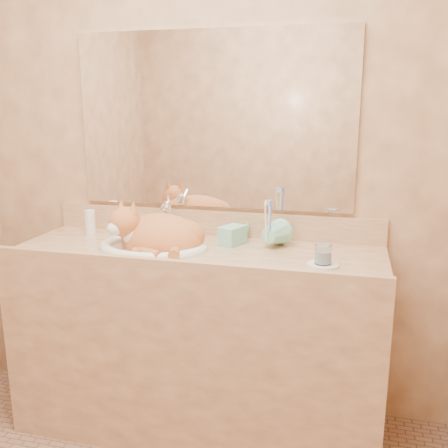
% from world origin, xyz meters
% --- Properties ---
extents(wall_back, '(2.40, 0.02, 2.50)m').
position_xyz_m(wall_back, '(0.00, 1.00, 1.25)').
color(wall_back, '#916242').
rests_on(wall_back, ground).
extents(vanity_counter, '(1.60, 0.55, 0.85)m').
position_xyz_m(vanity_counter, '(0.00, 0.72, 0.42)').
color(vanity_counter, '#936442').
rests_on(vanity_counter, floor).
extents(mirror, '(1.30, 0.02, 0.80)m').
position_xyz_m(mirror, '(0.00, 0.99, 1.39)').
color(mirror, white).
rests_on(mirror, wall_back).
extents(sink_basin, '(0.52, 0.46, 0.15)m').
position_xyz_m(sink_basin, '(-0.19, 0.70, 0.92)').
color(sink_basin, white).
rests_on(sink_basin, vanity_counter).
extents(faucet, '(0.06, 0.14, 0.19)m').
position_xyz_m(faucet, '(-0.19, 0.89, 0.94)').
color(faucet, white).
rests_on(faucet, vanity_counter).
extents(cat, '(0.48, 0.43, 0.22)m').
position_xyz_m(cat, '(-0.18, 0.72, 0.91)').
color(cat, '#B35729').
rests_on(cat, sink_basin).
extents(soap_dispenser, '(0.11, 0.11, 0.18)m').
position_xyz_m(soap_dispenser, '(0.10, 0.80, 0.94)').
color(soap_dispenser, '#7EC9AD').
rests_on(soap_dispenser, vanity_counter).
extents(toothbrush_cup, '(0.16, 0.16, 0.11)m').
position_xyz_m(toothbrush_cup, '(0.30, 0.80, 0.91)').
color(toothbrush_cup, '#7EC9AD').
rests_on(toothbrush_cup, vanity_counter).
extents(toothbrushes, '(0.04, 0.04, 0.22)m').
position_xyz_m(toothbrushes, '(0.30, 0.80, 0.98)').
color(toothbrushes, white).
rests_on(toothbrushes, toothbrush_cup).
extents(saucer, '(0.12, 0.12, 0.01)m').
position_xyz_m(saucer, '(0.54, 0.63, 0.85)').
color(saucer, white).
rests_on(saucer, vanity_counter).
extents(water_glass, '(0.06, 0.06, 0.08)m').
position_xyz_m(water_glass, '(0.54, 0.63, 0.90)').
color(water_glass, silver).
rests_on(water_glass, saucer).
extents(lotion_bottle, '(0.05, 0.05, 0.12)m').
position_xyz_m(lotion_bottle, '(-0.58, 0.85, 0.91)').
color(lotion_bottle, white).
rests_on(lotion_bottle, vanity_counter).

